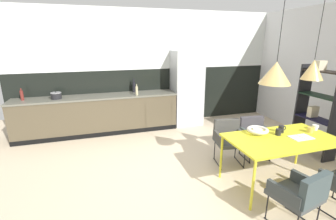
{
  "coord_description": "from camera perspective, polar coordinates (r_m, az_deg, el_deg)",
  "views": [
    {
      "loc": [
        -1.38,
        -2.89,
        2.1
      ],
      "look_at": [
        -0.25,
        0.79,
        0.97
      ],
      "focal_mm": 25.25,
      "sensor_mm": 36.0,
      "label": 1
    }
  ],
  "objects": [
    {
      "name": "mug_wide_latte",
      "position": [
        4.4,
        31.95,
        -3.57
      ],
      "size": [
        0.12,
        0.08,
        0.08
      ],
      "color": "white",
      "rests_on": "dining_table"
    },
    {
      "name": "bottle_vinegar_dark",
      "position": [
        5.86,
        -31.8,
        3.03
      ],
      "size": [
        0.06,
        0.06,
        0.26
      ],
      "color": "maroon",
      "rests_on": "kitchen_counter"
    },
    {
      "name": "open_book",
      "position": [
        3.95,
        29.43,
        -5.78
      ],
      "size": [
        0.32,
        0.2,
        0.02
      ],
      "color": "white",
      "rests_on": "dining_table"
    },
    {
      "name": "kitchen_counter",
      "position": [
        5.75,
        -16.33,
        -1.01
      ],
      "size": [
        3.64,
        0.63,
        0.89
      ],
      "color": "#4C4230",
      "rests_on": "ground"
    },
    {
      "name": "fruit_bowl",
      "position": [
        3.82,
        20.83,
        -4.59
      ],
      "size": [
        0.31,
        0.31,
        0.09
      ],
      "color": "silver",
      "rests_on": "dining_table"
    },
    {
      "name": "back_wall_splashback_dark",
      "position": [
        6.19,
        -3.73,
        3.37
      ],
      "size": [
        6.68,
        0.12,
        1.42
      ],
      "primitive_type": "cube",
      "color": "black",
      "rests_on": "ground"
    },
    {
      "name": "back_wall_panel_upper",
      "position": [
        6.03,
        -3.99,
        16.59
      ],
      "size": [
        6.68,
        0.12,
        1.42
      ],
      "primitive_type": "cube",
      "color": "silver",
      "rests_on": "back_wall_splashback_dark"
    },
    {
      "name": "open_shelf_unit",
      "position": [
        5.19,
        32.36,
        0.22
      ],
      "size": [
        0.3,
        0.77,
        1.76
      ],
      "rotation": [
        0.0,
        0.0,
        -1.57
      ],
      "color": "black",
      "rests_on": "ground"
    },
    {
      "name": "bottle_oil_tall",
      "position": [
        5.51,
        -7.56,
        4.67
      ],
      "size": [
        0.06,
        0.06,
        0.25
      ],
      "color": "tan",
      "rests_on": "kitchen_counter"
    },
    {
      "name": "refrigerator_column",
      "position": [
        6.04,
        4.55,
        5.24
      ],
      "size": [
        0.73,
        0.6,
        1.87
      ],
      "primitive_type": "cube",
      "color": "#ADAFB2",
      "rests_on": "ground"
    },
    {
      "name": "mug_short_terracotta",
      "position": [
        4.02,
        25.68,
        -4.15
      ],
      "size": [
        0.13,
        0.08,
        0.11
      ],
      "color": "black",
      "rests_on": "dining_table"
    },
    {
      "name": "pendant_lamp_over_table_far",
      "position": [
        3.81,
        31.59,
        8.29
      ],
      "size": [
        0.28,
        0.28,
        1.2
      ],
      "color": "black"
    },
    {
      "name": "bottle_wine_green",
      "position": [
        5.83,
        -8.2,
        5.61
      ],
      "size": [
        0.07,
        0.07,
        0.34
      ],
      "color": "black",
      "rests_on": "kitchen_counter"
    },
    {
      "name": "pendant_lamp_over_table_near",
      "position": [
        3.35,
        24.53,
        8.13
      ],
      "size": [
        0.4,
        0.4,
        1.22
      ],
      "color": "black"
    },
    {
      "name": "armchair_by_stool",
      "position": [
        3.16,
        29.64,
        -16.87
      ],
      "size": [
        0.57,
        0.56,
        0.75
      ],
      "rotation": [
        0.0,
        0.0,
        0.21
      ],
      "color": "#3A3E3D",
      "rests_on": "ground"
    },
    {
      "name": "mug_dark_espresso",
      "position": [
        3.89,
        25.12,
        -4.84
      ],
      "size": [
        0.12,
        0.08,
        0.1
      ],
      "color": "black",
      "rests_on": "dining_table"
    },
    {
      "name": "armchair_corner_seat",
      "position": [
        4.66,
        20.13,
        -5.06
      ],
      "size": [
        0.53,
        0.52,
        0.74
      ],
      "rotation": [
        0.0,
        0.0,
        3.04
      ],
      "color": "#3A3E3D",
      "rests_on": "ground"
    },
    {
      "name": "armchair_near_window",
      "position": [
        4.29,
        14.44,
        -6.06
      ],
      "size": [
        0.55,
        0.54,
        0.76
      ],
      "rotation": [
        0.0,
        0.0,
        2.98
      ],
      "color": "#3A3E3D",
      "rests_on": "ground"
    },
    {
      "name": "ground_plane",
      "position": [
        3.83,
        7.42,
        -17.01
      ],
      "size": [
        8.68,
        8.68,
        0.0
      ],
      "primitive_type": "plane",
      "color": "#CAB595"
    },
    {
      "name": "cooking_pot",
      "position": [
        5.66,
        -25.39,
        3.15
      ],
      "size": [
        0.22,
        0.22,
        0.16
      ],
      "color": "black",
      "rests_on": "kitchen_counter"
    },
    {
      "name": "mug_glass_clear",
      "position": [
        4.23,
        31.14,
        -4.13
      ],
      "size": [
        0.13,
        0.08,
        0.09
      ],
      "color": "gold",
      "rests_on": "dining_table"
    },
    {
      "name": "dining_table",
      "position": [
        3.84,
        25.91,
        -6.74
      ],
      "size": [
        1.59,
        0.87,
        0.74
      ],
      "color": "gold",
      "rests_on": "ground"
    }
  ]
}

